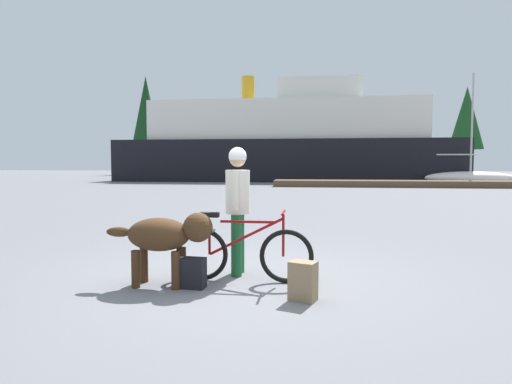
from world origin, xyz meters
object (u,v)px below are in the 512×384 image
person_cyclist (238,199)px  sailboat_moored (470,177)px  ferry_boat (288,144)px  dog (166,236)px  backpack (303,281)px  handbag_pannier (192,273)px  bicycle (242,253)px

person_cyclist → sailboat_moored: sailboat_moored is taller
person_cyclist → ferry_boat: size_ratio=0.06×
dog → backpack: 1.73m
ferry_boat → dog: bearing=-89.4°
handbag_pannier → ferry_boat: (-0.69, 32.81, 2.99)m
dog → handbag_pannier: 0.54m
dog → backpack: size_ratio=3.12×
dog → ferry_boat: (-0.36, 32.76, 2.56)m
person_cyclist → ferry_boat: bearing=92.0°
sailboat_moored → person_cyclist: bearing=-114.3°
bicycle → person_cyclist: person_cyclist is taller
person_cyclist → ferry_boat: 32.20m
handbag_pannier → sailboat_moored: 30.42m
backpack → sailboat_moored: size_ratio=0.05×
person_cyclist → dog: size_ratio=1.28×
backpack → handbag_pannier: backpack is taller
bicycle → dog: 0.96m
ferry_boat → sailboat_moored: bearing=-21.1°
person_cyclist → dog: bearing=-139.3°
dog → handbag_pannier: dog is taller
person_cyclist → backpack: bearing=-48.7°
sailboat_moored → ferry_boat: bearing=158.9°
dog → handbag_pannier: (0.33, -0.05, -0.43)m
bicycle → handbag_pannier: bearing=-147.9°
person_cyclist → handbag_pannier: (-0.43, -0.70, -0.83)m
bicycle → handbag_pannier: 0.68m
dog → ferry_boat: size_ratio=0.05×
person_cyclist → handbag_pannier: bearing=-121.7°
bicycle → person_cyclist: 0.75m
bicycle → backpack: bearing=-40.2°
ferry_boat → bicycle: bearing=-87.8°
person_cyclist → backpack: size_ratio=3.99×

